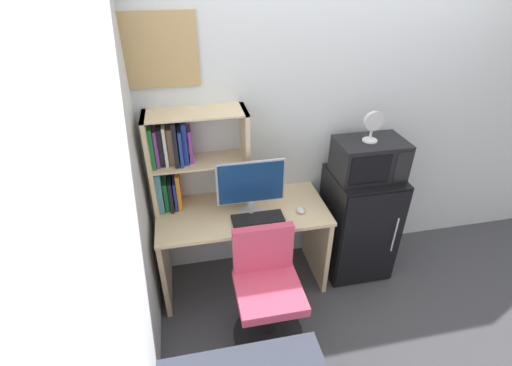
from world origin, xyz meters
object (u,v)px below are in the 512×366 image
mini_fridge (358,223)px  wall_corkboard (149,51)px  monitor (251,186)px  hutch_bookshelf (183,158)px  desk_fan (373,125)px  desk_chair (267,294)px  microwave (369,158)px  computer_mouse (301,210)px  keyboard (258,219)px

mini_fridge → wall_corkboard: 2.09m
monitor → mini_fridge: (0.93, 0.07, -0.53)m
hutch_bookshelf → monitor: 0.53m
desk_fan → monitor: bearing=-175.9°
mini_fridge → desk_chair: (-0.91, -0.53, -0.09)m
microwave → desk_fan: (-0.02, -0.01, 0.28)m
hutch_bookshelf → wall_corkboard: 0.75m
mini_fridge → desk_fan: (-0.02, -0.00, 0.89)m
monitor → microwave: size_ratio=0.96×
computer_mouse → wall_corkboard: wall_corkboard is taller
hutch_bookshelf → microwave: hutch_bookshelf is taller
desk_fan → wall_corkboard: (-1.50, 0.28, 0.52)m
hutch_bookshelf → computer_mouse: bearing=-18.8°
hutch_bookshelf → desk_chair: 1.14m
monitor → computer_mouse: (0.37, -0.05, -0.23)m
computer_mouse → desk_fan: bearing=12.0°
monitor → mini_fridge: monitor is taller
monitor → keyboard: (0.04, -0.08, -0.24)m
keyboard → desk_chair: desk_chair is taller
microwave → desk_chair: 1.26m
microwave → desk_chair: microwave is taller
keyboard → mini_fridge: size_ratio=0.41×
microwave → desk_fan: bearing=-166.1°
keyboard → computer_mouse: (0.34, 0.03, 0.01)m
desk_chair → microwave: bearing=30.2°
keyboard → microwave: 0.97m
monitor → desk_chair: size_ratio=0.58×
monitor → keyboard: bearing=-65.6°
hutch_bookshelf → desk_chair: size_ratio=0.88×
desk_chair → mini_fridge: bearing=30.0°
monitor → microwave: microwave is taller
mini_fridge → microwave: 0.61m
microwave → desk_chair: size_ratio=0.60×
computer_mouse → mini_fridge: 0.64m
monitor → wall_corkboard: bearing=149.6°
keyboard → desk_fan: bearing=9.3°
keyboard → wall_corkboard: 1.35m
desk_chair → wall_corkboard: size_ratio=1.38×
computer_mouse → microwave: 0.65m
keyboard → desk_fan: (0.88, 0.14, 0.60)m
hutch_bookshelf → desk_fan: size_ratio=3.19×
hutch_bookshelf → mini_fridge: 1.55m
computer_mouse → microwave: (0.56, 0.12, 0.32)m
keyboard → mini_fridge: mini_fridge is taller
keyboard → desk_fan: desk_fan is taller
computer_mouse → mini_fridge: (0.56, 0.12, -0.29)m
hutch_bookshelf → keyboard: hutch_bookshelf is taller
hutch_bookshelf → wall_corkboard: size_ratio=1.21×
monitor → mini_fridge: bearing=4.2°
computer_mouse → wall_corkboard: size_ratio=0.14×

